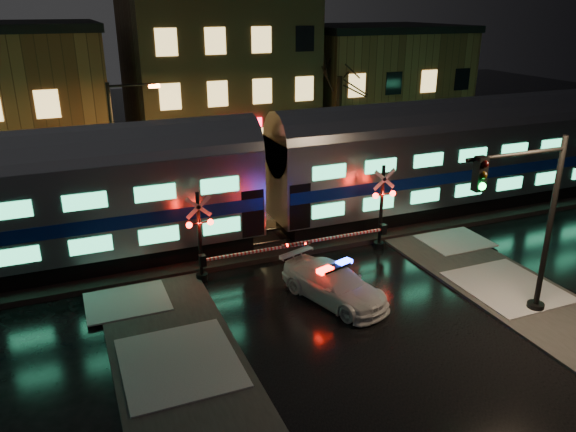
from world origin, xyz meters
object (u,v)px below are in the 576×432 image
object	(u,v)px
streetlight	(120,148)
police_car	(334,284)
crossing_signal_right	(375,217)
traffic_light	(528,227)
crossing_signal_left	(210,245)

from	to	relation	value
streetlight	police_car	bearing A→B (deg)	-58.28
crossing_signal_right	police_car	bearing A→B (deg)	-137.53
police_car	traffic_light	bearing A→B (deg)	-51.97
police_car	streetlight	world-z (taller)	streetlight
traffic_light	streetlight	distance (m)	18.03
police_car	streetlight	xyz separation A→B (m)	(-6.26, 10.12, 3.50)
traffic_light	streetlight	xyz separation A→B (m)	(-11.68, 13.72, 0.69)
police_car	streetlight	distance (m)	12.40
police_car	traffic_light	size ratio (longest dim) A/B	0.76
police_car	streetlight	size ratio (longest dim) A/B	0.69
crossing_signal_right	traffic_light	bearing A→B (deg)	-76.58
police_car	crossing_signal_right	bearing A→B (deg)	24.06
crossing_signal_left	streetlight	size ratio (longest dim) A/B	0.73
police_car	traffic_light	xyz separation A→B (m)	(5.42, -3.59, 2.80)
police_car	streetlight	bearing A→B (deg)	103.31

